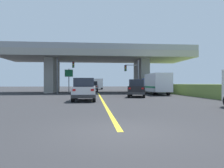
{
  "coord_description": "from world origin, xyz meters",
  "views": [
    {
      "loc": [
        -0.87,
        -6.44,
        1.53
      ],
      "look_at": [
        1.21,
        15.82,
        1.5
      ],
      "focal_mm": 33.09,
      "sensor_mm": 36.0,
      "label": 1
    }
  ],
  "objects_px": {
    "suv_crossing": "(137,88)",
    "traffic_signal_nearside": "(134,73)",
    "highway_sign": "(69,75)",
    "semi_truck_distant": "(98,84)",
    "traffic_signal_farside": "(63,71)",
    "sedan_oncoming": "(93,86)",
    "box_truck": "(156,84)",
    "suv_lead": "(84,89)"
  },
  "relations": [
    {
      "from": "suv_crossing",
      "to": "traffic_signal_farside",
      "type": "distance_m",
      "value": 13.26
    },
    {
      "from": "box_truck",
      "to": "traffic_signal_farside",
      "type": "bearing_deg",
      "value": 164.12
    },
    {
      "from": "traffic_signal_nearside",
      "to": "suv_crossing",
      "type": "bearing_deg",
      "value": -98.6
    },
    {
      "from": "suv_lead",
      "to": "sedan_oncoming",
      "type": "height_order",
      "value": "same"
    },
    {
      "from": "suv_crossing",
      "to": "box_truck",
      "type": "bearing_deg",
      "value": 66.47
    },
    {
      "from": "box_truck",
      "to": "traffic_signal_nearside",
      "type": "xyz_separation_m",
      "value": [
        -2.51,
        3.54,
        1.68
      ]
    },
    {
      "from": "semi_truck_distant",
      "to": "box_truck",
      "type": "bearing_deg",
      "value": -75.77
    },
    {
      "from": "traffic_signal_nearside",
      "to": "semi_truck_distant",
      "type": "xyz_separation_m",
      "value": [
        -4.92,
        25.77,
        -1.69
      ]
    },
    {
      "from": "sedan_oncoming",
      "to": "traffic_signal_nearside",
      "type": "distance_m",
      "value": 11.63
    },
    {
      "from": "sedan_oncoming",
      "to": "suv_lead",
      "type": "bearing_deg",
      "value": -91.92
    },
    {
      "from": "suv_crossing",
      "to": "sedan_oncoming",
      "type": "relative_size",
      "value": 1.18
    },
    {
      "from": "traffic_signal_nearside",
      "to": "semi_truck_distant",
      "type": "height_order",
      "value": "traffic_signal_nearside"
    },
    {
      "from": "semi_truck_distant",
      "to": "traffic_signal_farside",
      "type": "bearing_deg",
      "value": -103.45
    },
    {
      "from": "suv_crossing",
      "to": "highway_sign",
      "type": "bearing_deg",
      "value": 143.65
    },
    {
      "from": "box_truck",
      "to": "sedan_oncoming",
      "type": "relative_size",
      "value": 1.72
    },
    {
      "from": "suv_crossing",
      "to": "highway_sign",
      "type": "height_order",
      "value": "highway_sign"
    },
    {
      "from": "box_truck",
      "to": "semi_truck_distant",
      "type": "bearing_deg",
      "value": 104.23
    },
    {
      "from": "suv_lead",
      "to": "traffic_signal_nearside",
      "type": "bearing_deg",
      "value": 61.69
    },
    {
      "from": "suv_crossing",
      "to": "traffic_signal_farside",
      "type": "bearing_deg",
      "value": 153.23
    },
    {
      "from": "traffic_signal_nearside",
      "to": "traffic_signal_farside",
      "type": "relative_size",
      "value": 0.94
    },
    {
      "from": "highway_sign",
      "to": "box_truck",
      "type": "bearing_deg",
      "value": -26.98
    },
    {
      "from": "suv_crossing",
      "to": "sedan_oncoming",
      "type": "distance_m",
      "value": 18.49
    },
    {
      "from": "highway_sign",
      "to": "semi_truck_distant",
      "type": "distance_m",
      "value": 23.42
    },
    {
      "from": "traffic_signal_farside",
      "to": "traffic_signal_nearside",
      "type": "bearing_deg",
      "value": -1.57
    },
    {
      "from": "suv_lead",
      "to": "highway_sign",
      "type": "xyz_separation_m",
      "value": [
        -3.25,
        16.41,
        1.92
      ]
    },
    {
      "from": "sedan_oncoming",
      "to": "highway_sign",
      "type": "height_order",
      "value": "highway_sign"
    },
    {
      "from": "suv_crossing",
      "to": "box_truck",
      "type": "distance_m",
      "value": 6.11
    },
    {
      "from": "sedan_oncoming",
      "to": "suv_crossing",
      "type": "bearing_deg",
      "value": -73.76
    },
    {
      "from": "suv_crossing",
      "to": "traffic_signal_nearside",
      "type": "xyz_separation_m",
      "value": [
        1.26,
        8.32,
        2.22
      ]
    },
    {
      "from": "suv_lead",
      "to": "semi_truck_distant",
      "type": "relative_size",
      "value": 0.61
    },
    {
      "from": "highway_sign",
      "to": "traffic_signal_farside",
      "type": "bearing_deg",
      "value": -101.55
    },
    {
      "from": "box_truck",
      "to": "sedan_oncoming",
      "type": "height_order",
      "value": "box_truck"
    },
    {
      "from": "semi_truck_distant",
      "to": "suv_lead",
      "type": "bearing_deg",
      "value": -93.33
    },
    {
      "from": "box_truck",
      "to": "traffic_signal_farside",
      "type": "xyz_separation_m",
      "value": [
        -13.52,
        3.84,
        1.98
      ]
    },
    {
      "from": "suv_crossing",
      "to": "traffic_signal_nearside",
      "type": "relative_size",
      "value": 0.98
    },
    {
      "from": "traffic_signal_farside",
      "to": "semi_truck_distant",
      "type": "xyz_separation_m",
      "value": [
        6.09,
        25.47,
        -1.99
      ]
    },
    {
      "from": "suv_crossing",
      "to": "sedan_oncoming",
      "type": "height_order",
      "value": "same"
    },
    {
      "from": "suv_lead",
      "to": "suv_crossing",
      "type": "bearing_deg",
      "value": 40.29
    },
    {
      "from": "suv_crossing",
      "to": "box_truck",
      "type": "xyz_separation_m",
      "value": [
        3.77,
        4.78,
        0.55
      ]
    },
    {
      "from": "suv_lead",
      "to": "semi_truck_distant",
      "type": "bearing_deg",
      "value": 86.67
    },
    {
      "from": "suv_lead",
      "to": "traffic_signal_nearside",
      "type": "height_order",
      "value": "traffic_signal_nearside"
    },
    {
      "from": "traffic_signal_nearside",
      "to": "semi_truck_distant",
      "type": "distance_m",
      "value": 26.29
    }
  ]
}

